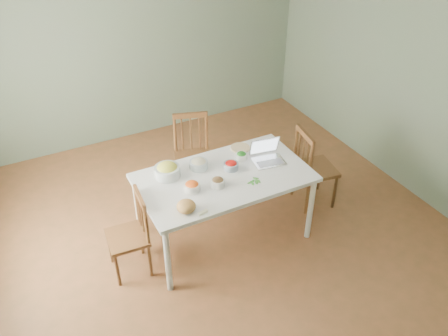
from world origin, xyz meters
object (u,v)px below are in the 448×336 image
dining_table (224,207)px  bowl_squash (167,170)px  chair_far (193,157)px  chair_left (127,236)px  chair_right (316,167)px  laptop (269,153)px  bread_boule (186,206)px

dining_table → bowl_squash: bowl_squash is taller
chair_far → chair_left: 1.46m
chair_right → bowl_squash: size_ratio=3.84×
chair_right → laptop: bearing=104.3°
chair_far → chair_left: bearing=-122.6°
chair_far → bread_boule: (-0.62, -1.26, 0.38)m
chair_far → chair_left: size_ratio=1.11×
dining_table → bowl_squash: size_ratio=6.73×
dining_table → laptop: bearing=0.3°
laptop → chair_left: bearing=-170.6°
chair_far → chair_right: (1.22, -0.85, -0.00)m
chair_left → chair_right: chair_right is taller
chair_left → bowl_squash: size_ratio=3.48×
chair_far → dining_table: bearing=-74.5°
dining_table → bread_boule: bread_boule is taller
bread_boule → bowl_squash: size_ratio=0.68×
chair_far → bowl_squash: size_ratio=3.85×
bread_boule → laptop: (1.12, 0.34, 0.05)m
bread_boule → dining_table: bearing=30.9°
chair_far → bread_boule: 1.46m
dining_table → chair_far: (0.05, 0.92, 0.09)m
chair_right → bowl_squash: bearing=93.1°
chair_left → bread_boule: (0.52, -0.34, 0.43)m
dining_table → bread_boule: size_ratio=9.84×
chair_far → laptop: bearing=-42.9°
dining_table → chair_right: chair_right is taller
chair_far → chair_left: (-1.14, -0.92, -0.05)m
chair_right → laptop: (-0.72, -0.06, 0.44)m
laptop → bowl_squash: bearing=175.5°
dining_table → bowl_squash: bearing=153.1°
dining_table → chair_left: (-1.09, -0.00, 0.04)m
dining_table → chair_right: 1.27m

